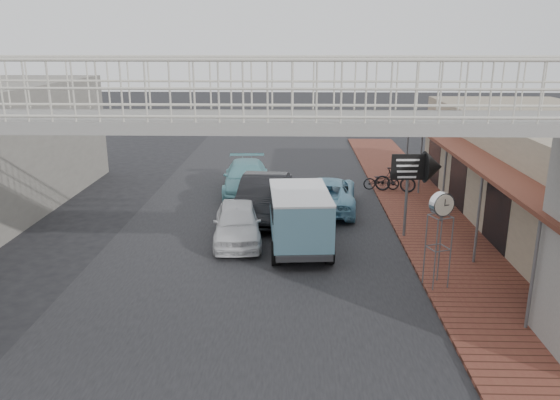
# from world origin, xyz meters

# --- Properties ---
(ground) EXTENTS (120.00, 120.00, 0.00)m
(ground) POSITION_xyz_m (0.00, 0.00, 0.00)
(ground) COLOR black
(ground) RESTS_ON ground
(road_strip) EXTENTS (10.00, 60.00, 0.01)m
(road_strip) POSITION_xyz_m (0.00, 0.00, 0.01)
(road_strip) COLOR black
(road_strip) RESTS_ON ground
(sidewalk) EXTENTS (3.00, 40.00, 0.10)m
(sidewalk) POSITION_xyz_m (6.50, 3.00, 0.05)
(sidewalk) COLOR brown
(sidewalk) RESTS_ON ground
(footbridge) EXTENTS (16.40, 2.40, 6.34)m
(footbridge) POSITION_xyz_m (0.00, -4.00, 3.18)
(footbridge) COLOR gray
(footbridge) RESTS_ON ground
(white_hatchback) EXTENTS (1.95, 4.09, 1.35)m
(white_hatchback) POSITION_xyz_m (-0.60, 2.90, 0.67)
(white_hatchback) COLOR white
(white_hatchback) RESTS_ON ground
(dark_sedan) EXTENTS (2.20, 5.07, 1.62)m
(dark_sedan) POSITION_xyz_m (0.13, 5.64, 0.81)
(dark_sedan) COLOR black
(dark_sedan) RESTS_ON ground
(angkot_curb) EXTENTS (2.58, 4.95, 1.33)m
(angkot_curb) POSITION_xyz_m (2.70, 6.73, 0.67)
(angkot_curb) COLOR #79B7D3
(angkot_curb) RESTS_ON ground
(angkot_far) EXTENTS (2.30, 5.00, 1.42)m
(angkot_far) POSITION_xyz_m (-0.85, 9.05, 0.71)
(angkot_far) COLOR #6AAFB8
(angkot_far) RESTS_ON ground
(angkot_van) EXTENTS (2.21, 4.29, 2.04)m
(angkot_van) POSITION_xyz_m (1.51, 2.26, 1.29)
(angkot_van) COLOR black
(angkot_van) RESTS_ON ground
(motorcycle_near) EXTENTS (1.65, 0.60, 0.86)m
(motorcycle_near) POSITION_xyz_m (5.30, 9.46, 0.53)
(motorcycle_near) COLOR black
(motorcycle_near) RESTS_ON sidewalk
(motorcycle_far) EXTENTS (1.90, 1.00, 1.10)m
(motorcycle_far) POSITION_xyz_m (5.87, 9.16, 0.65)
(motorcycle_far) COLOR black
(motorcycle_far) RESTS_ON sidewalk
(street_clock) EXTENTS (0.70, 0.67, 2.70)m
(street_clock) POSITION_xyz_m (5.30, -0.71, 2.34)
(street_clock) COLOR #59595B
(street_clock) RESTS_ON sidewalk
(arrow_sign) EXTENTS (1.75, 1.12, 3.01)m
(arrow_sign) POSITION_xyz_m (5.94, 3.36, 2.53)
(arrow_sign) COLOR #59595B
(arrow_sign) RESTS_ON sidewalk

